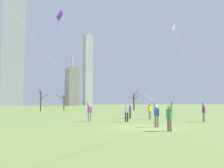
{
  "coord_description": "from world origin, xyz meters",
  "views": [
    {
      "loc": [
        -9.82,
        -15.76,
        1.8
      ],
      "look_at": [
        0.0,
        6.0,
        3.58
      ],
      "focal_mm": 40.22,
      "sensor_mm": 36.0,
      "label": 1
    }
  ],
  "objects_px": {
    "kite_flyer_foreground_left_blue": "(66,83)",
    "kite_flyer_foreground_right_purple": "(132,89)",
    "kite_flyer_midfield_center_white": "(197,94)",
    "bare_tree_rightmost": "(41,100)",
    "bystander_watching_nearby": "(127,112)",
    "kite_flyer_midfield_right_red": "(204,69)",
    "bare_tree_center": "(134,101)",
    "distant_kite_high_overhead_orange": "(32,3)",
    "bystander_strolling_midfield": "(130,110)",
    "bystander_far_off_by_trees": "(150,111)",
    "bare_tree_right_of_center": "(64,101)"
  },
  "relations": [
    {
      "from": "kite_flyer_foreground_left_blue",
      "to": "kite_flyer_foreground_right_purple",
      "type": "height_order",
      "value": "kite_flyer_foreground_left_blue"
    },
    {
      "from": "kite_flyer_midfield_center_white",
      "to": "bare_tree_rightmost",
      "type": "height_order",
      "value": "kite_flyer_midfield_center_white"
    },
    {
      "from": "kite_flyer_foreground_left_blue",
      "to": "bystander_watching_nearby",
      "type": "relative_size",
      "value": 10.25
    },
    {
      "from": "kite_flyer_foreground_left_blue",
      "to": "kite_flyer_midfield_center_white",
      "type": "height_order",
      "value": "kite_flyer_foreground_left_blue"
    },
    {
      "from": "kite_flyer_midfield_right_red",
      "to": "bystander_watching_nearby",
      "type": "bearing_deg",
      "value": 86.93
    },
    {
      "from": "bare_tree_center",
      "to": "distant_kite_high_overhead_orange",
      "type": "bearing_deg",
      "value": -148.16
    },
    {
      "from": "kite_flyer_foreground_right_purple",
      "to": "distant_kite_high_overhead_orange",
      "type": "distance_m",
      "value": 23.62
    },
    {
      "from": "bystander_watching_nearby",
      "to": "bystander_strolling_midfield",
      "type": "bearing_deg",
      "value": 58.19
    },
    {
      "from": "bystander_far_off_by_trees",
      "to": "bare_tree_right_of_center",
      "type": "xyz_separation_m",
      "value": [
        -1.81,
        32.86,
        1.17
      ]
    },
    {
      "from": "kite_flyer_foreground_left_blue",
      "to": "bystander_far_off_by_trees",
      "type": "relative_size",
      "value": 10.25
    },
    {
      "from": "bystander_strolling_midfield",
      "to": "distant_kite_high_overhead_orange",
      "type": "xyz_separation_m",
      "value": [
        -10.01,
        10.45,
        14.94
      ]
    },
    {
      "from": "kite_flyer_foreground_right_purple",
      "to": "bystander_strolling_midfield",
      "type": "height_order",
      "value": "kite_flyer_foreground_right_purple"
    },
    {
      "from": "kite_flyer_foreground_right_purple",
      "to": "bystander_watching_nearby",
      "type": "xyz_separation_m",
      "value": [
        1.55,
        3.85,
        -1.95
      ]
    },
    {
      "from": "kite_flyer_midfield_right_red",
      "to": "bare_tree_right_of_center",
      "type": "xyz_separation_m",
      "value": [
        2.89,
        45.75,
        -1.59
      ]
    },
    {
      "from": "bystander_strolling_midfield",
      "to": "distant_kite_high_overhead_orange",
      "type": "distance_m",
      "value": 20.8
    },
    {
      "from": "kite_flyer_midfield_center_white",
      "to": "bystander_strolling_midfield",
      "type": "relative_size",
      "value": 8.34
    },
    {
      "from": "distant_kite_high_overhead_orange",
      "to": "bare_tree_right_of_center",
      "type": "distance_m",
      "value": 26.22
    },
    {
      "from": "kite_flyer_foreground_left_blue",
      "to": "bystander_watching_nearby",
      "type": "bearing_deg",
      "value": -6.47
    },
    {
      "from": "kite_flyer_foreground_right_purple",
      "to": "bystander_far_off_by_trees",
      "type": "bearing_deg",
      "value": 47.68
    },
    {
      "from": "kite_flyer_midfield_right_red",
      "to": "distant_kite_high_overhead_orange",
      "type": "relative_size",
      "value": 0.87
    },
    {
      "from": "bystander_strolling_midfield",
      "to": "bare_tree_right_of_center",
      "type": "xyz_separation_m",
      "value": [
        -0.53,
        30.65,
        1.17
      ]
    },
    {
      "from": "distant_kite_high_overhead_orange",
      "to": "bare_tree_rightmost",
      "type": "xyz_separation_m",
      "value": [
        4.28,
        18.61,
        -13.47
      ]
    },
    {
      "from": "kite_flyer_midfield_center_white",
      "to": "bare_tree_right_of_center",
      "type": "xyz_separation_m",
      "value": [
        -4.96,
        36.76,
        -0.62
      ]
    },
    {
      "from": "kite_flyer_foreground_right_purple",
      "to": "kite_flyer_midfield_right_red",
      "type": "xyz_separation_m",
      "value": [
        0.99,
        -6.64,
        0.82
      ]
    },
    {
      "from": "bystander_watching_nearby",
      "to": "bare_tree_right_of_center",
      "type": "distance_m",
      "value": 35.36
    },
    {
      "from": "kite_flyer_foreground_right_purple",
      "to": "bare_tree_rightmost",
      "type": "distance_m",
      "value": 37.55
    },
    {
      "from": "bare_tree_right_of_center",
      "to": "kite_flyer_midfield_right_red",
      "type": "bearing_deg",
      "value": -93.62
    },
    {
      "from": "bare_tree_center",
      "to": "bare_tree_right_of_center",
      "type": "bearing_deg",
      "value": 163.88
    },
    {
      "from": "kite_flyer_midfield_center_white",
      "to": "kite_flyer_foreground_right_purple",
      "type": "relative_size",
      "value": 1.25
    },
    {
      "from": "kite_flyer_foreground_left_blue",
      "to": "kite_flyer_midfield_center_white",
      "type": "distance_m",
      "value": 13.14
    },
    {
      "from": "kite_flyer_midfield_right_red",
      "to": "bystander_strolling_midfield",
      "type": "bearing_deg",
      "value": 77.24
    },
    {
      "from": "bystander_strolling_midfield",
      "to": "bare_tree_right_of_center",
      "type": "height_order",
      "value": "bare_tree_right_of_center"
    },
    {
      "from": "distant_kite_high_overhead_orange",
      "to": "bare_tree_center",
      "type": "distance_m",
      "value": 32.67
    },
    {
      "from": "kite_flyer_midfield_center_white",
      "to": "bystander_watching_nearby",
      "type": "height_order",
      "value": "kite_flyer_midfield_center_white"
    },
    {
      "from": "kite_flyer_midfield_right_red",
      "to": "kite_flyer_foreground_left_blue",
      "type": "bearing_deg",
      "value": 114.57
    },
    {
      "from": "kite_flyer_midfield_right_red",
      "to": "bare_tree_center",
      "type": "xyz_separation_m",
      "value": [
        18.62,
        41.2,
        -1.49
      ]
    },
    {
      "from": "kite_flyer_midfield_center_white",
      "to": "bystander_far_off_by_trees",
      "type": "height_order",
      "value": "kite_flyer_midfield_center_white"
    },
    {
      "from": "bystander_watching_nearby",
      "to": "bare_tree_right_of_center",
      "type": "relative_size",
      "value": 0.44
    },
    {
      "from": "bystander_strolling_midfield",
      "to": "bare_tree_right_of_center",
      "type": "bearing_deg",
      "value": 90.98
    },
    {
      "from": "kite_flyer_foreground_right_purple",
      "to": "bare_tree_center",
      "type": "xyz_separation_m",
      "value": [
        19.6,
        34.56,
        -0.67
      ]
    },
    {
      "from": "kite_flyer_midfield_right_red",
      "to": "distant_kite_high_overhead_orange",
      "type": "bearing_deg",
      "value": 104.46
    },
    {
      "from": "kite_flyer_foreground_right_purple",
      "to": "bystander_watching_nearby",
      "type": "distance_m",
      "value": 4.59
    },
    {
      "from": "bystander_watching_nearby",
      "to": "bare_tree_center",
      "type": "relative_size",
      "value": 0.34
    },
    {
      "from": "bystander_strolling_midfield",
      "to": "kite_flyer_midfield_center_white",
      "type": "bearing_deg",
      "value": -54.0
    },
    {
      "from": "bystander_far_off_by_trees",
      "to": "bare_tree_center",
      "type": "relative_size",
      "value": 0.34
    },
    {
      "from": "kite_flyer_foreground_left_blue",
      "to": "bystander_watching_nearby",
      "type": "distance_m",
      "value": 6.27
    },
    {
      "from": "kite_flyer_foreground_right_purple",
      "to": "kite_flyer_midfield_right_red",
      "type": "bearing_deg",
      "value": -81.55
    },
    {
      "from": "bare_tree_rightmost",
      "to": "kite_flyer_foreground_left_blue",
      "type": "bearing_deg",
      "value": -94.8
    },
    {
      "from": "bystander_far_off_by_trees",
      "to": "bystander_watching_nearby",
      "type": "bearing_deg",
      "value": -149.94
    },
    {
      "from": "kite_flyer_midfield_center_white",
      "to": "bare_tree_rightmost",
      "type": "bearing_deg",
      "value": 106.12
    }
  ]
}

